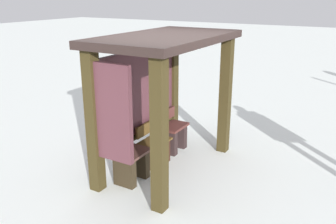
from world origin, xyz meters
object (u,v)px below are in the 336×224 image
(bench_center_inside, at_px, (154,149))
(bench_left_inside, at_px, (131,162))
(bus_shelter, at_px, (157,76))
(bench_right_inside, at_px, (173,134))

(bench_center_inside, bearing_deg, bench_left_inside, -179.83)
(bus_shelter, relative_size, bench_right_inside, 3.35)
(bench_left_inside, height_order, bench_center_inside, bench_left_inside)
(bench_right_inside, bearing_deg, bench_left_inside, 179.97)
(bench_left_inside, xyz_separation_m, bench_right_inside, (1.34, -0.00, 0.01))
(bench_right_inside, bearing_deg, bench_center_inside, 179.77)
(bench_left_inside, relative_size, bench_right_inside, 1.00)
(bench_left_inside, bearing_deg, bench_center_inside, 0.17)
(bench_left_inside, height_order, bench_right_inside, bench_right_inside)
(bench_right_inside, bearing_deg, bus_shelter, -170.82)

